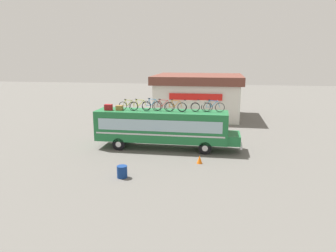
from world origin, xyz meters
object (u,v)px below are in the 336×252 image
luggage_bag_1 (108,107)px  traffic_cone (200,159)px  rooftop_bicycle_2 (140,106)px  rooftop_bicycle_8 (213,107)px  rooftop_bicycle_4 (163,106)px  rooftop_bicycle_7 (202,107)px  rooftop_bicycle_5 (175,107)px  bus (163,126)px  rooftop_bicycle_1 (128,105)px  luggage_bag_2 (119,108)px  rooftop_bicycle_3 (152,105)px  rooftop_bicycle_6 (189,107)px  trash_bin (122,172)px

luggage_bag_1 → traffic_cone: size_ratio=1.02×
rooftop_bicycle_2 → luggage_bag_1: bearing=-178.4°
rooftop_bicycle_2 → rooftop_bicycle_8: size_ratio=0.98×
rooftop_bicycle_4 → rooftop_bicycle_7: (3.01, 0.24, -0.01)m
luggage_bag_1 → rooftop_bicycle_5: rooftop_bicycle_5 is taller
bus → rooftop_bicycle_1: size_ratio=7.16×
luggage_bag_2 → rooftop_bicycle_3: rooftop_bicycle_3 is taller
rooftop_bicycle_4 → rooftop_bicycle_6: 2.00m
rooftop_bicycle_1 → rooftop_bicycle_5: size_ratio=0.90×
traffic_cone → rooftop_bicycle_2: bearing=149.3°
luggage_bag_2 → rooftop_bicycle_5: (4.56, -0.01, 0.21)m
rooftop_bicycle_1 → rooftop_bicycle_8: size_ratio=0.89×
rooftop_bicycle_1 → rooftop_bicycle_4: 2.86m
rooftop_bicycle_1 → rooftop_bicycle_7: (5.87, 0.19, 0.02)m
rooftop_bicycle_5 → trash_bin: size_ratio=2.39×
rooftop_bicycle_3 → rooftop_bicycle_7: 3.96m
rooftop_bicycle_3 → trash_bin: size_ratio=2.26×
rooftop_bicycle_2 → rooftop_bicycle_7: 4.89m
luggage_bag_1 → traffic_cone: bearing=-20.9°
rooftop_bicycle_6 → rooftop_bicycle_7: 1.02m
rooftop_bicycle_4 → rooftop_bicycle_8: 3.89m
rooftop_bicycle_5 → rooftop_bicycle_7: (2.01, 0.41, -0.01)m
bus → rooftop_bicycle_2: 2.49m
rooftop_bicycle_6 → rooftop_bicycle_8: 1.89m
traffic_cone → rooftop_bicycle_1: bearing=151.6°
rooftop_bicycle_2 → trash_bin: bearing=-86.0°
bus → luggage_bag_1: luggage_bag_1 is taller
bus → luggage_bag_2: size_ratio=22.62×
rooftop_bicycle_1 → trash_bin: 7.48m
luggage_bag_2 → rooftop_bicycle_2: (1.71, -0.06, 0.21)m
traffic_cone → rooftop_bicycle_4: bearing=134.5°
rooftop_bicycle_4 → rooftop_bicycle_6: bearing=3.8°
rooftop_bicycle_4 → rooftop_bicycle_5: (1.00, -0.18, 0.00)m
bus → rooftop_bicycle_7: (3.02, 0.17, 1.64)m
luggage_bag_1 → luggage_bag_2: 0.89m
luggage_bag_2 → rooftop_bicycle_7: (6.58, 0.40, 0.20)m
luggage_bag_2 → rooftop_bicycle_4: 3.57m
rooftop_bicycle_5 → traffic_cone: (2.15, -3.02, -3.21)m
rooftop_bicycle_4 → rooftop_bicycle_5: 1.01m
luggage_bag_1 → rooftop_bicycle_3: (3.49, 0.58, 0.17)m
luggage_bag_1 → rooftop_bicycle_3: rooftop_bicycle_3 is taller
rooftop_bicycle_1 → traffic_cone: rooftop_bicycle_1 is taller
rooftop_bicycle_3 → traffic_cone: rooftop_bicycle_3 is taller
luggage_bag_2 → rooftop_bicycle_5: size_ratio=0.29×
rooftop_bicycle_5 → rooftop_bicycle_6: (1.00, 0.31, -0.02)m
luggage_bag_1 → rooftop_bicycle_6: rooftop_bicycle_6 is taller
luggage_bag_2 → rooftop_bicycle_8: rooftop_bicycle_8 is taller
rooftop_bicycle_2 → rooftop_bicycle_3: rooftop_bicycle_3 is taller
rooftop_bicycle_4 → luggage_bag_2: bearing=-177.4°
bus → rooftop_bicycle_8: 4.23m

